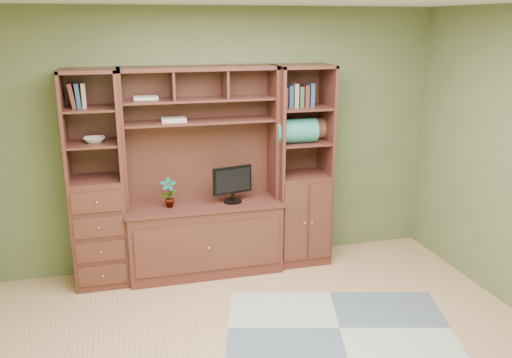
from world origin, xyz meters
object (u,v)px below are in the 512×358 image
object	(u,v)px
left_tower	(96,181)
monitor	(232,178)
right_tower	(301,167)
center_hutch	(203,174)

from	to	relation	value
left_tower	monitor	bearing A→B (deg)	-3.34
right_tower	center_hutch	bearing A→B (deg)	-177.77
monitor	left_tower	bearing A→B (deg)	163.58
left_tower	monitor	world-z (taller)	left_tower
center_hutch	right_tower	size ratio (longest dim) A/B	1.00
center_hutch	left_tower	size ratio (longest dim) A/B	1.00
center_hutch	left_tower	bearing A→B (deg)	177.71
center_hutch	monitor	size ratio (longest dim) A/B	4.10
monitor	center_hutch	bearing A→B (deg)	159.89
center_hutch	monitor	xyz separation A→B (m)	(0.28, -0.03, -0.04)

